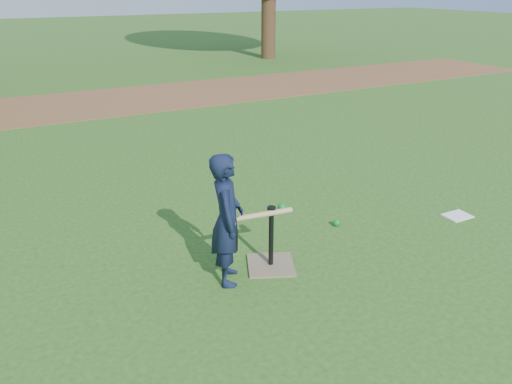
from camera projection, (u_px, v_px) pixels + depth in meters
name	position (u px, v px, depth m)	size (l,w,h in m)	color
ground	(284.00, 240.00, 5.20)	(80.00, 80.00, 0.00)	#285116
dirt_strip	(115.00, 101.00, 11.31)	(24.00, 3.00, 0.01)	brown
child	(227.00, 220.00, 4.28)	(0.44, 0.29, 1.20)	black
wiffle_ball_ground	(337.00, 223.00, 5.49)	(0.08, 0.08, 0.08)	#0B8124
clipboard	(457.00, 216.00, 5.73)	(0.30, 0.23, 0.01)	white
batting_tee	(271.00, 256.00, 4.68)	(0.57, 0.57, 0.61)	#7B684E
swing_action	(263.00, 214.00, 4.46)	(0.63, 0.18, 0.08)	tan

